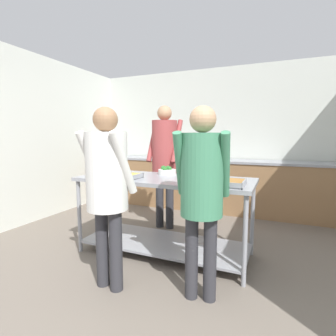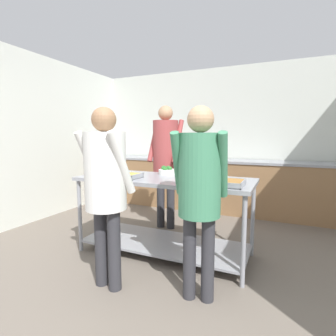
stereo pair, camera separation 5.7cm
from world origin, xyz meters
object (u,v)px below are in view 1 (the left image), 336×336
(serving_tray_vegetables, at_px, (223,183))
(cook_behind_counter, at_px, (165,153))
(serving_tray_roast, at_px, (122,176))
(plate_stack, at_px, (101,173))
(guest_serving_left, at_px, (107,180))
(water_bottle, at_px, (162,151))
(broccoli_bowl, at_px, (167,171))
(sauce_pan, at_px, (191,175))
(guest_serving_right, at_px, (202,183))

(serving_tray_vegetables, height_order, cook_behind_counter, cook_behind_counter)
(serving_tray_roast, xyz_separation_m, serving_tray_vegetables, (1.13, 0.01, 0.00))
(plate_stack, xyz_separation_m, guest_serving_left, (0.61, -0.71, 0.06))
(serving_tray_vegetables, distance_m, guest_serving_left, 1.09)
(water_bottle, bearing_deg, serving_tray_roast, -76.43)
(broccoli_bowl, xyz_separation_m, water_bottle, (-0.90, 1.84, 0.14))
(plate_stack, relative_size, cook_behind_counter, 0.14)
(cook_behind_counter, distance_m, water_bottle, 1.45)
(sauce_pan, bearing_deg, cook_behind_counter, 132.93)
(plate_stack, xyz_separation_m, serving_tray_roast, (0.36, -0.08, -0.00))
(plate_stack, relative_size, serving_tray_roast, 0.61)
(guest_serving_left, bearing_deg, plate_stack, 130.55)
(sauce_pan, distance_m, cook_behind_counter, 0.93)
(plate_stack, bearing_deg, cook_behind_counter, 65.11)
(cook_behind_counter, bearing_deg, sauce_pan, -47.07)
(plate_stack, bearing_deg, serving_tray_roast, -12.99)
(cook_behind_counter, bearing_deg, water_bottle, 115.82)
(serving_tray_roast, bearing_deg, broccoli_bowl, 54.31)
(water_bottle, bearing_deg, broccoli_bowl, -63.97)
(plate_stack, xyz_separation_m, water_bottle, (-0.20, 2.23, 0.15))
(plate_stack, distance_m, serving_tray_vegetables, 1.48)
(broccoli_bowl, distance_m, water_bottle, 2.05)
(sauce_pan, bearing_deg, guest_serving_right, -66.19)
(broccoli_bowl, height_order, cook_behind_counter, cook_behind_counter)
(guest_serving_left, relative_size, water_bottle, 5.59)
(serving_tray_roast, bearing_deg, plate_stack, 167.01)
(guest_serving_left, distance_m, water_bottle, 3.05)
(plate_stack, height_order, guest_serving_right, guest_serving_right)
(plate_stack, bearing_deg, guest_serving_right, -21.43)
(guest_serving_left, xyz_separation_m, water_bottle, (-0.81, 2.94, 0.09))
(broccoli_bowl, height_order, guest_serving_left, guest_serving_left)
(plate_stack, height_order, broccoli_bowl, broccoli_bowl)
(broccoli_bowl, xyz_separation_m, cook_behind_counter, (-0.27, 0.53, 0.18))
(guest_serving_right, xyz_separation_m, water_bottle, (-1.61, 2.78, 0.09))
(broccoli_bowl, bearing_deg, sauce_pan, -20.63)
(sauce_pan, bearing_deg, plate_stack, -166.14)
(plate_stack, distance_m, water_bottle, 2.24)
(plate_stack, bearing_deg, broccoli_bowl, 29.38)
(guest_serving_left, bearing_deg, sauce_pan, 65.53)
(sauce_pan, bearing_deg, broccoli_bowl, 159.37)
(sauce_pan, bearing_deg, guest_serving_left, -114.47)
(plate_stack, bearing_deg, water_bottle, 95.19)
(broccoli_bowl, distance_m, guest_serving_right, 1.18)
(guest_serving_right, relative_size, water_bottle, 5.56)
(sauce_pan, xyz_separation_m, water_bottle, (-1.25, 1.97, 0.15))
(plate_stack, distance_m, cook_behind_counter, 1.04)
(guest_serving_left, xyz_separation_m, cook_behind_counter, (-0.18, 1.63, 0.13))
(sauce_pan, relative_size, serving_tray_vegetables, 1.03)
(serving_tray_roast, bearing_deg, serving_tray_vegetables, 0.73)
(sauce_pan, xyz_separation_m, cook_behind_counter, (-0.62, 0.67, 0.19))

